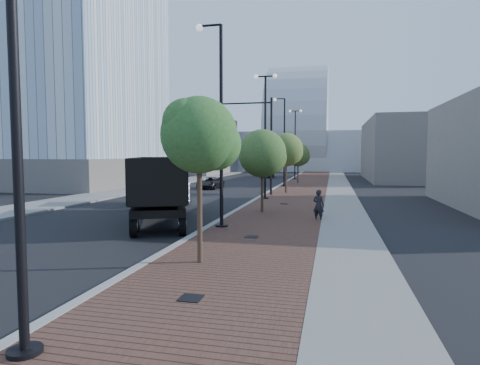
% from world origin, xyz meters
% --- Properties ---
extents(ground, '(220.00, 220.00, 0.00)m').
position_xyz_m(ground, '(0.00, 0.00, 0.00)').
color(ground, black).
extents(sidewalk, '(7.00, 140.00, 0.12)m').
position_xyz_m(sidewalk, '(3.50, 40.00, 0.06)').
color(sidewalk, '#4C2D23').
rests_on(sidewalk, ground).
extents(concrete_strip, '(2.40, 140.00, 0.13)m').
position_xyz_m(concrete_strip, '(6.20, 40.00, 0.07)').
color(concrete_strip, slate).
rests_on(concrete_strip, ground).
extents(curb, '(0.30, 140.00, 0.14)m').
position_xyz_m(curb, '(0.00, 40.00, 0.07)').
color(curb, gray).
rests_on(curb, ground).
extents(west_sidewalk, '(4.00, 140.00, 0.12)m').
position_xyz_m(west_sidewalk, '(-13.00, 40.00, 0.06)').
color(west_sidewalk, slate).
rests_on(west_sidewalk, ground).
extents(dump_truck, '(7.45, 13.14, 3.25)m').
position_xyz_m(dump_truck, '(-4.50, 14.65, 1.37)').
color(dump_truck, black).
rests_on(dump_truck, ground).
extents(white_sedan, '(2.68, 4.19, 1.31)m').
position_xyz_m(white_sedan, '(-5.24, 19.71, 0.65)').
color(white_sedan, white).
rests_on(white_sedan, ground).
extents(dark_car_mid, '(2.07, 4.18, 1.14)m').
position_xyz_m(dark_car_mid, '(-6.42, 30.77, 0.57)').
color(dark_car_mid, black).
rests_on(dark_car_mid, ground).
extents(dark_car_far, '(2.32, 4.59, 1.28)m').
position_xyz_m(dark_car_far, '(-3.78, 50.98, 0.64)').
color(dark_car_far, black).
rests_on(dark_car_far, ground).
extents(pedestrian, '(0.70, 0.59, 1.63)m').
position_xyz_m(pedestrian, '(4.84, 13.10, 0.81)').
color(pedestrian, black).
rests_on(pedestrian, ground).
extents(streetlight_0, '(1.72, 0.56, 9.28)m').
position_xyz_m(streetlight_0, '(0.60, -2.00, 4.82)').
color(streetlight_0, black).
rests_on(streetlight_0, ground).
extents(streetlight_1, '(1.44, 0.56, 9.21)m').
position_xyz_m(streetlight_1, '(0.49, 10.00, 4.34)').
color(streetlight_1, black).
rests_on(streetlight_1, ground).
extents(streetlight_2, '(1.72, 0.56, 9.28)m').
position_xyz_m(streetlight_2, '(0.60, 22.00, 4.82)').
color(streetlight_2, black).
rests_on(streetlight_2, ground).
extents(streetlight_3, '(1.44, 0.56, 9.21)m').
position_xyz_m(streetlight_3, '(0.49, 34.00, 4.34)').
color(streetlight_3, black).
rests_on(streetlight_3, ground).
extents(streetlight_4, '(1.72, 0.56, 9.28)m').
position_xyz_m(streetlight_4, '(0.60, 46.00, 4.82)').
color(streetlight_4, black).
rests_on(streetlight_4, ground).
extents(traffic_mast, '(5.09, 0.20, 8.00)m').
position_xyz_m(traffic_mast, '(-0.30, 25.00, 4.98)').
color(traffic_mast, black).
rests_on(traffic_mast, ground).
extents(tree_0, '(2.36, 2.30, 5.13)m').
position_xyz_m(tree_0, '(1.65, 4.02, 3.96)').
color(tree_0, '#382619').
rests_on(tree_0, ground).
extents(tree_1, '(2.73, 2.73, 4.83)m').
position_xyz_m(tree_1, '(1.65, 15.02, 3.45)').
color(tree_1, '#382619').
rests_on(tree_1, ground).
extents(tree_2, '(2.87, 2.87, 5.25)m').
position_xyz_m(tree_2, '(1.65, 27.02, 3.81)').
color(tree_2, '#382619').
rests_on(tree_2, ground).
extents(tree_3, '(2.67, 2.67, 4.71)m').
position_xyz_m(tree_3, '(1.65, 39.02, 3.36)').
color(tree_3, '#382619').
rests_on(tree_3, ground).
extents(tower_podium, '(19.00, 19.00, 3.00)m').
position_xyz_m(tower_podium, '(-24.00, 32.00, 1.50)').
color(tower_podium, '#615C57').
rests_on(tower_podium, ground).
extents(convention_center, '(50.00, 30.00, 50.00)m').
position_xyz_m(convention_center, '(-2.00, 85.00, 6.00)').
color(convention_center, '#A1A6AB').
rests_on(convention_center, ground).
extents(commercial_block_nw, '(14.00, 20.00, 10.00)m').
position_xyz_m(commercial_block_nw, '(-20.00, 60.00, 5.00)').
color(commercial_block_nw, slate).
rests_on(commercial_block_nw, ground).
extents(commercial_block_ne, '(12.00, 22.00, 8.00)m').
position_xyz_m(commercial_block_ne, '(16.00, 50.00, 4.00)').
color(commercial_block_ne, '#66615C').
rests_on(commercial_block_ne, ground).
extents(utility_cover_0, '(0.50, 0.50, 0.02)m').
position_xyz_m(utility_cover_0, '(2.40, 1.00, 0.13)').
color(utility_cover_0, black).
rests_on(utility_cover_0, sidewalk).
extents(utility_cover_1, '(0.50, 0.50, 0.02)m').
position_xyz_m(utility_cover_1, '(2.40, 8.00, 0.13)').
color(utility_cover_1, black).
rests_on(utility_cover_1, sidewalk).
extents(utility_cover_2, '(0.50, 0.50, 0.02)m').
position_xyz_m(utility_cover_2, '(2.40, 19.00, 0.13)').
color(utility_cover_2, black).
rests_on(utility_cover_2, sidewalk).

